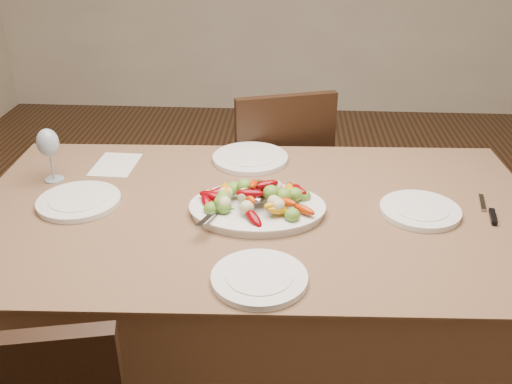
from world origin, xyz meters
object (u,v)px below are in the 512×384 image
at_px(plate_far, 250,158).
at_px(plate_near, 259,279).
at_px(plate_right, 420,211).
at_px(dining_table, 256,303).
at_px(wine_glass, 50,154).
at_px(chair_far, 272,182).
at_px(plate_left, 79,201).
at_px(serving_platter, 257,210).

bearing_deg(plate_far, plate_near, -84.08).
bearing_deg(plate_right, plate_far, 146.96).
height_order(plate_far, plate_near, same).
distance_m(dining_table, wine_glass, 0.89).
distance_m(chair_far, plate_near, 1.19).
distance_m(plate_right, plate_near, 0.63).
xyz_separation_m(plate_left, plate_right, (1.10, 0.01, 0.00)).
height_order(serving_platter, plate_right, serving_platter).
relative_size(plate_left, wine_glass, 1.31).
distance_m(plate_left, plate_right, 1.10).
xyz_separation_m(plate_left, plate_near, (0.61, -0.38, 0.00)).
bearing_deg(plate_right, dining_table, -179.20).
relative_size(chair_far, plate_near, 3.75).
xyz_separation_m(serving_platter, plate_near, (0.03, -0.36, -0.00)).
relative_size(serving_platter, plate_right, 1.65).
bearing_deg(chair_far, dining_table, 70.22).
distance_m(serving_platter, plate_near, 0.36).
relative_size(chair_far, serving_platter, 2.27).
bearing_deg(dining_table, plate_far, 96.94).
bearing_deg(chair_far, plate_far, 61.75).
relative_size(dining_table, wine_glass, 8.98).
height_order(plate_left, wine_glass, wine_glass).
height_order(plate_near, wine_glass, wine_glass).
xyz_separation_m(plate_left, wine_glass, (-0.15, 0.17, 0.09)).
xyz_separation_m(serving_platter, plate_far, (-0.05, 0.40, -0.00)).
xyz_separation_m(chair_far, plate_right, (0.49, -0.76, 0.29)).
bearing_deg(plate_right, serving_platter, -176.38).
distance_m(dining_table, plate_far, 0.54).
bearing_deg(dining_table, plate_right, 0.80).
height_order(chair_far, plate_right, chair_far).
distance_m(plate_far, wine_glass, 0.72).
height_order(chair_far, plate_near, chair_far).
bearing_deg(serving_platter, plate_far, 97.31).
relative_size(plate_left, plate_near, 1.06).
distance_m(dining_table, chair_far, 0.78).
bearing_deg(dining_table, plate_near, -85.08).
bearing_deg(plate_far, chair_far, 79.51).
bearing_deg(chair_far, plate_right, 105.17).
height_order(plate_right, plate_far, same).
bearing_deg(plate_left, chair_far, 51.80).
bearing_deg(wine_glass, plate_right, -7.17).
bearing_deg(plate_far, plate_right, -33.04).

